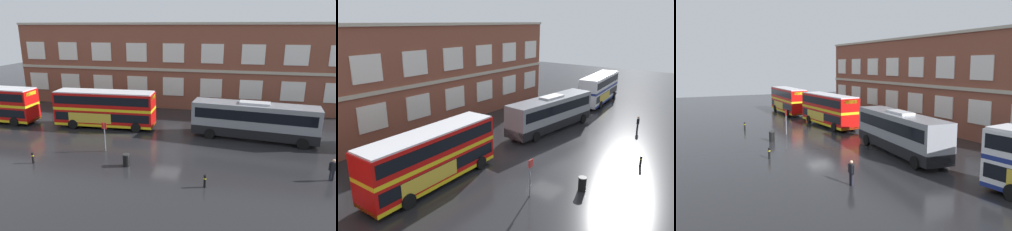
# 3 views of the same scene
# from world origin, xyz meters

# --- Properties ---
(ground_plane) EXTENTS (120.00, 120.00, 0.00)m
(ground_plane) POSITION_xyz_m (0.00, 2.00, 0.00)
(ground_plane) COLOR black
(brick_terminal_building) EXTENTS (45.34, 8.19, 11.36)m
(brick_terminal_building) POSITION_xyz_m (-2.22, 17.98, 5.54)
(brick_terminal_building) COLOR brown
(brick_terminal_building) RESTS_ON ground
(double_decker_middle) EXTENTS (11.11, 3.26, 4.07)m
(double_decker_middle) POSITION_xyz_m (-8.05, 4.71, 2.15)
(double_decker_middle) COLOR red
(double_decker_middle) RESTS_ON ground
(double_decker_far) EXTENTS (11.21, 3.76, 4.07)m
(double_decker_far) POSITION_xyz_m (22.91, 5.10, 2.15)
(double_decker_far) COLOR silver
(double_decker_far) RESTS_ON ground
(touring_coach) EXTENTS (12.21, 3.90, 3.80)m
(touring_coach) POSITION_xyz_m (7.85, 4.24, 1.91)
(touring_coach) COLOR gray
(touring_coach) RESTS_ON ground
(waiting_passenger) EXTENTS (0.64, 0.30, 1.70)m
(waiting_passenger) POSITION_xyz_m (13.14, -3.47, 0.93)
(waiting_passenger) COLOR black
(waiting_passenger) RESTS_ON ground
(bus_stand_flag) EXTENTS (0.44, 0.10, 2.70)m
(bus_stand_flag) POSITION_xyz_m (-5.22, -1.90, 1.64)
(bus_stand_flag) COLOR slate
(bus_stand_flag) RESTS_ON ground
(station_litter_bin) EXTENTS (0.60, 0.60, 1.03)m
(station_litter_bin) POSITION_xyz_m (-2.33, -4.38, 0.52)
(station_litter_bin) COLOR black
(station_litter_bin) RESTS_ON ground
(safety_bollard_west) EXTENTS (0.19, 0.19, 0.95)m
(safety_bollard_west) POSITION_xyz_m (4.20, -6.44, 0.49)
(safety_bollard_west) COLOR black
(safety_bollard_west) RESTS_ON ground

